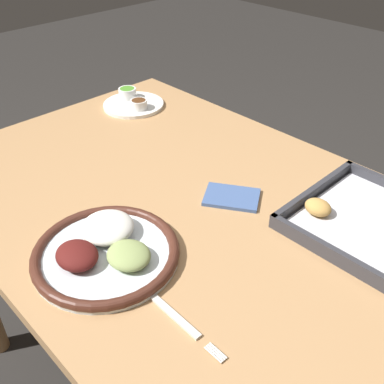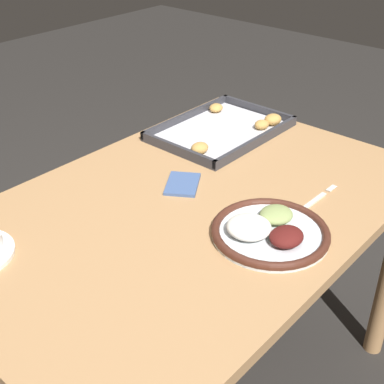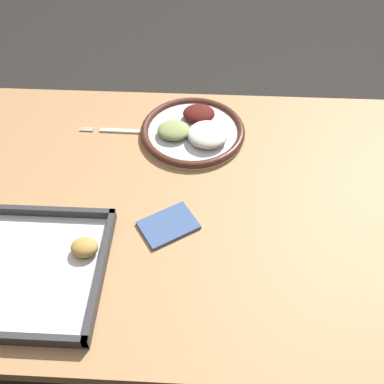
{
  "view_description": "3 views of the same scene",
  "coord_description": "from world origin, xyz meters",
  "px_view_note": "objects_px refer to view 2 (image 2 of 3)",
  "views": [
    {
      "loc": [
        0.55,
        -0.53,
        1.28
      ],
      "look_at": [
        0.0,
        0.0,
        0.74
      ],
      "focal_mm": 42.0,
      "sensor_mm": 36.0,
      "label": 1
    },
    {
      "loc": [
        -0.84,
        -0.74,
        1.42
      ],
      "look_at": [
        0.0,
        0.0,
        0.74
      ],
      "focal_mm": 50.0,
      "sensor_mm": 36.0,
      "label": 2
    },
    {
      "loc": [
        -0.03,
        0.65,
        1.48
      ],
      "look_at": [
        0.0,
        0.0,
        0.74
      ],
      "focal_mm": 42.0,
      "sensor_mm": 36.0,
      "label": 3
    }
  ],
  "objects_px": {
    "baking_tray": "(225,129)",
    "fork": "(312,202)",
    "dinner_plate": "(269,231)",
    "napkin": "(183,184)"
  },
  "relations": [
    {
      "from": "baking_tray",
      "to": "fork",
      "type": "bearing_deg",
      "value": -113.52
    },
    {
      "from": "fork",
      "to": "baking_tray",
      "type": "height_order",
      "value": "baking_tray"
    },
    {
      "from": "dinner_plate",
      "to": "fork",
      "type": "bearing_deg",
      "value": -0.95
    },
    {
      "from": "napkin",
      "to": "fork",
      "type": "bearing_deg",
      "value": -63.95
    },
    {
      "from": "baking_tray",
      "to": "dinner_plate",
      "type": "bearing_deg",
      "value": -131.49
    },
    {
      "from": "baking_tray",
      "to": "napkin",
      "type": "xyz_separation_m",
      "value": [
        -0.33,
        -0.12,
        -0.01
      ]
    },
    {
      "from": "baking_tray",
      "to": "napkin",
      "type": "bearing_deg",
      "value": -159.94
    },
    {
      "from": "dinner_plate",
      "to": "fork",
      "type": "height_order",
      "value": "dinner_plate"
    },
    {
      "from": "napkin",
      "to": "baking_tray",
      "type": "bearing_deg",
      "value": 20.06
    },
    {
      "from": "fork",
      "to": "dinner_plate",
      "type": "bearing_deg",
      "value": -179.89
    }
  ]
}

